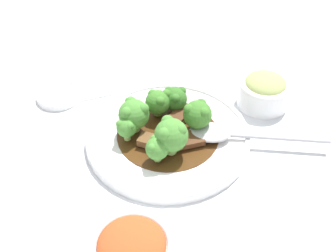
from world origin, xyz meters
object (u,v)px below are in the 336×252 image
object	(u,v)px
main_plate	(168,136)
side_bowl_kimchi	(132,251)
broccoli_floret_2	(127,127)
side_bowl_appetizer	(264,90)
beef_strip_2	(179,117)
broccoli_floret_3	(157,148)
broccoli_floret_6	(134,114)
broccoli_floret_5	(198,114)
beef_strip_0	(186,140)
beef_strip_1	(153,142)
broccoli_floret_0	(171,135)
sauce_dish	(59,95)
serving_spoon	(220,133)
broccoli_floret_1	(159,101)
broccoli_floret_4	(175,98)

from	to	relation	value
main_plate	side_bowl_kimchi	xyz separation A→B (m)	(-0.21, 0.13, 0.02)
broccoli_floret_2	side_bowl_appetizer	world-z (taller)	same
beef_strip_2	broccoli_floret_3	xyz separation A→B (m)	(-0.08, 0.07, 0.02)
broccoli_floret_6	side_bowl_kimchi	distance (m)	0.25
broccoli_floret_5	side_bowl_kimchi	world-z (taller)	broccoli_floret_5
beef_strip_0	beef_strip_1	xyz separation A→B (m)	(0.01, 0.05, 0.00)
broccoli_floret_5	side_bowl_appetizer	bearing A→B (deg)	-74.69
broccoli_floret_2	side_bowl_appetizer	bearing A→B (deg)	-84.88
beef_strip_1	broccoli_floret_3	distance (m)	0.04
broccoli_floret_0	sauce_dish	xyz separation A→B (m)	(0.23, 0.14, -0.05)
broccoli_floret_0	serving_spoon	size ratio (longest dim) A/B	0.29
broccoli_floret_3	broccoli_floret_5	distance (m)	0.10
broccoli_floret_2	broccoli_floret_6	distance (m)	0.03
broccoli_floret_6	side_bowl_kimchi	xyz separation A→B (m)	(-0.23, 0.08, -0.02)
broccoli_floret_1	broccoli_floret_4	bearing A→B (deg)	-87.22
broccoli_floret_2	side_bowl_appetizer	size ratio (longest dim) A/B	0.45
broccoli_floret_0	main_plate	bearing A→B (deg)	-13.90
broccoli_floret_0	broccoli_floret_4	xyz separation A→B (m)	(0.10, -0.04, -0.01)
broccoli_floret_6	broccoli_floret_0	bearing A→B (deg)	-150.83
broccoli_floret_1	broccoli_floret_3	xyz separation A→B (m)	(-0.11, 0.04, -0.00)
side_bowl_kimchi	sauce_dish	world-z (taller)	side_bowl_kimchi
serving_spoon	beef_strip_1	bearing A→B (deg)	80.15
beef_strip_0	broccoli_floret_3	xyz separation A→B (m)	(-0.02, 0.06, 0.02)
broccoli_floret_2	side_bowl_kimchi	size ratio (longest dim) A/B	0.38
beef_strip_0	side_bowl_appetizer	xyz separation A→B (m)	(0.07, -0.18, 0.01)
broccoli_floret_3	side_bowl_appetizer	distance (m)	0.25
main_plate	broccoli_floret_6	bearing A→B (deg)	62.39
broccoli_floret_5	main_plate	bearing A→B (deg)	80.03
broccoli_floret_4	broccoli_floret_6	size ratio (longest dim) A/B	0.75
sauce_dish	broccoli_floret_3	bearing A→B (deg)	-153.68
broccoli_floret_3	serving_spoon	bearing A→B (deg)	-82.45
broccoli_floret_4	sauce_dish	size ratio (longest dim) A/B	0.54
broccoli_floret_5	beef_strip_2	bearing A→B (deg)	33.27
beef_strip_2	broccoli_floret_4	world-z (taller)	broccoli_floret_4
broccoli_floret_4	broccoli_floret_0	bearing A→B (deg)	155.70
serving_spoon	beef_strip_0	bearing A→B (deg)	84.78
beef_strip_0	broccoli_floret_6	distance (m)	0.10
main_plate	sauce_dish	size ratio (longest dim) A/B	3.36
main_plate	beef_strip_0	world-z (taller)	beef_strip_0
beef_strip_0	broccoli_floret_2	size ratio (longest dim) A/B	1.38
beef_strip_0	serving_spoon	world-z (taller)	serving_spoon
broccoli_floret_0	broccoli_floret_1	size ratio (longest dim) A/B	1.33
beef_strip_1	broccoli_floret_4	bearing A→B (deg)	-42.90
main_plate	broccoli_floret_1	world-z (taller)	broccoli_floret_1
broccoli_floret_6	beef_strip_2	bearing A→B (deg)	-92.30
beef_strip_1	broccoli_floret_0	distance (m)	0.05
broccoli_floret_2	broccoli_floret_0	bearing A→B (deg)	-132.61
side_bowl_kimchi	sauce_dish	bearing A→B (deg)	4.09
broccoli_floret_0	broccoli_floret_5	xyz separation A→B (m)	(0.04, -0.06, -0.00)
broccoli_floret_3	broccoli_floret_6	world-z (taller)	broccoli_floret_6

